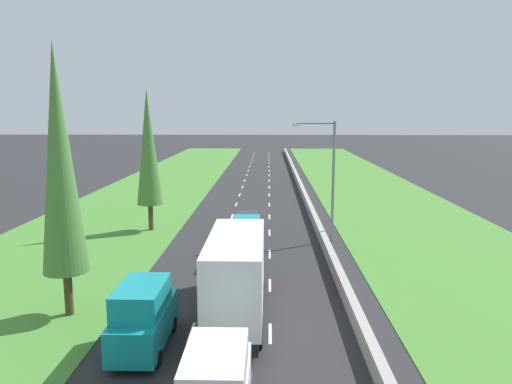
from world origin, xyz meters
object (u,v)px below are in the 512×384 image
object	(u,v)px
teal_sedan_centre_lane	(248,223)
teal_van_left_lane	(144,316)
poplar_tree_third	(148,148)
white_box_truck_centre_lane	(237,273)
teal_van_centre_lane	(246,240)
poplar_tree_second	(60,161)
street_light_mast	(329,173)

from	to	relation	value
teal_sedan_centre_lane	teal_van_left_lane	size ratio (longest dim) A/B	0.92
teal_van_left_lane	poplar_tree_third	distance (m)	21.31
white_box_truck_centre_lane	teal_van_centre_lane	distance (m)	8.91
teal_sedan_centre_lane	poplar_tree_third	world-z (taller)	poplar_tree_third
teal_van_centre_lane	poplar_tree_second	world-z (taller)	poplar_tree_second
teal_van_centre_lane	teal_van_left_lane	distance (m)	12.60
teal_van_left_lane	teal_van_centre_lane	bearing A→B (deg)	73.24
teal_sedan_centre_lane	poplar_tree_second	xyz separation A→B (m)	(-7.87, -16.36, 6.66)
teal_van_centre_lane	teal_van_left_lane	world-z (taller)	same
white_box_truck_centre_lane	street_light_mast	world-z (taller)	street_light_mast
teal_van_left_lane	street_light_mast	xyz separation A→B (m)	(9.56, 17.06, 3.83)
teal_van_left_lane	poplar_tree_third	size ratio (longest dim) A/B	0.42
teal_van_centre_lane	poplar_tree_third	size ratio (longest dim) A/B	0.42
teal_van_centre_lane	teal_van_left_lane	bearing A→B (deg)	-106.76
poplar_tree_third	teal_van_centre_lane	bearing A→B (deg)	-44.25
teal_sedan_centre_lane	poplar_tree_third	bearing A→B (deg)	176.14
white_box_truck_centre_lane	teal_van_left_lane	world-z (taller)	white_box_truck_centre_lane
teal_van_centre_lane	poplar_tree_second	xyz separation A→B (m)	(-8.09, -8.88, 6.07)
teal_van_left_lane	poplar_tree_second	world-z (taller)	poplar_tree_second
teal_van_centre_lane	teal_van_left_lane	size ratio (longest dim) A/B	1.00
teal_van_centre_lane	street_light_mast	distance (m)	8.65
teal_van_centre_lane	street_light_mast	size ratio (longest dim) A/B	0.54
white_box_truck_centre_lane	poplar_tree_third	world-z (taller)	poplar_tree_third
poplar_tree_second	teal_van_centre_lane	bearing A→B (deg)	47.68
teal_van_left_lane	poplar_tree_third	bearing A→B (deg)	102.91
white_box_truck_centre_lane	teal_sedan_centre_lane	size ratio (longest dim) A/B	2.09
teal_van_centre_lane	street_light_mast	bearing A→B (deg)	40.09
poplar_tree_second	street_light_mast	size ratio (longest dim) A/B	1.43
teal_van_centre_lane	poplar_tree_third	world-z (taller)	poplar_tree_third
poplar_tree_second	poplar_tree_third	distance (m)	16.91
teal_sedan_centre_lane	street_light_mast	distance (m)	7.97
teal_van_left_lane	white_box_truck_centre_lane	bearing A→B (deg)	41.20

